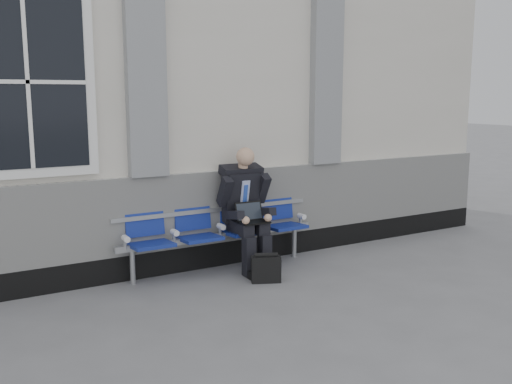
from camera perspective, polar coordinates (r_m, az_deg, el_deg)
ground at (r=5.26m, az=-21.87°, el=-14.84°), size 70.00×70.00×0.00m
bench at (r=6.98m, az=-3.77°, el=-3.33°), size 2.60×0.47×0.91m
businessman at (r=6.94m, az=-1.09°, el=-1.27°), size 0.63×0.84×1.50m
briefcase at (r=6.58m, az=1.00°, el=-7.67°), size 0.36×0.27×0.35m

